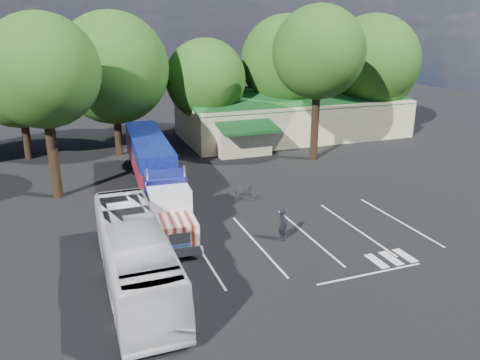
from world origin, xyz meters
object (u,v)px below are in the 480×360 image
object	(u,v)px
woman	(283,224)
bicycle	(244,192)
tour_bus	(135,254)
silver_sedan	(292,139)
semi_truck	(153,166)

from	to	relation	value
woman	bicycle	bearing A→B (deg)	-11.19
tour_bus	silver_sedan	distance (m)	29.08
bicycle	silver_sedan	bearing A→B (deg)	16.94
bicycle	silver_sedan	xyz separation A→B (m)	(10.14, 13.00, 0.15)
semi_truck	bicycle	bearing A→B (deg)	-22.95
semi_truck	bicycle	distance (m)	6.71
woman	bicycle	xyz separation A→B (m)	(0.26, 6.88, -0.42)
woman	tour_bus	world-z (taller)	tour_bus
woman	semi_truck	bearing A→B (deg)	20.72
semi_truck	woman	size ratio (longest dim) A/B	10.44
semi_truck	woman	bearing A→B (deg)	-57.16
woman	tour_bus	bearing A→B (deg)	94.83
silver_sedan	woman	bearing A→B (deg)	137.92
woman	silver_sedan	world-z (taller)	woman
woman	bicycle	size ratio (longest dim) A/B	0.95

